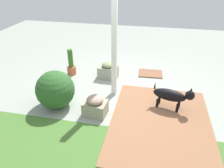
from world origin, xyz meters
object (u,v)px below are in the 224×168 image
at_px(stone_planter_nearest, 108,71).
at_px(round_shrub, 55,90).
at_px(dog, 172,95).
at_px(stone_planter_far, 95,106).
at_px(porch_pillar, 114,40).
at_px(doormat, 150,73).
at_px(terracotta_pot_tall, 71,66).

height_order(stone_planter_nearest, round_shrub, round_shrub).
distance_m(round_shrub, dog, 2.29).
bearing_deg(stone_planter_far, stone_planter_nearest, -86.53).
bearing_deg(porch_pillar, round_shrub, 34.21).
relative_size(stone_planter_far, round_shrub, 0.61).
relative_size(stone_planter_far, dog, 0.59).
distance_m(round_shrub, doormat, 2.59).
relative_size(round_shrub, dog, 0.97).
bearing_deg(doormat, round_shrub, 45.73).
distance_m(stone_planter_far, round_shrub, 0.86).
relative_size(terracotta_pot_tall, dog, 0.85).
distance_m(porch_pillar, stone_planter_far, 1.34).
xyz_separation_m(terracotta_pot_tall, dog, (-2.49, 1.06, 0.07)).
bearing_deg(stone_planter_nearest, dog, 145.35).
xyz_separation_m(stone_planter_far, dog, (-1.42, -0.47, 0.12)).
bearing_deg(terracotta_pot_tall, porch_pillar, 150.60).
distance_m(dog, doormat, 1.57).
bearing_deg(terracotta_pot_tall, stone_planter_nearest, 179.43).
height_order(porch_pillar, dog, porch_pillar).
xyz_separation_m(terracotta_pot_tall, doormat, (-2.02, -0.41, -0.22)).
bearing_deg(terracotta_pot_tall, doormat, -168.54).
xyz_separation_m(stone_planter_far, terracotta_pot_tall, (1.07, -1.53, 0.05)).
xyz_separation_m(porch_pillar, terracotta_pot_tall, (1.27, -0.72, -1.00)).
relative_size(stone_planter_nearest, doormat, 0.82).
height_order(round_shrub, dog, round_shrub).
bearing_deg(round_shrub, porch_pillar, -145.79).
distance_m(stone_planter_far, terracotta_pot_tall, 1.87).
distance_m(terracotta_pot_tall, dog, 2.71).
distance_m(stone_planter_nearest, dog, 1.84).
distance_m(porch_pillar, terracotta_pot_tall, 1.77).
xyz_separation_m(porch_pillar, doormat, (-0.75, -1.13, -1.22)).
relative_size(round_shrub, terracotta_pot_tall, 1.14).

